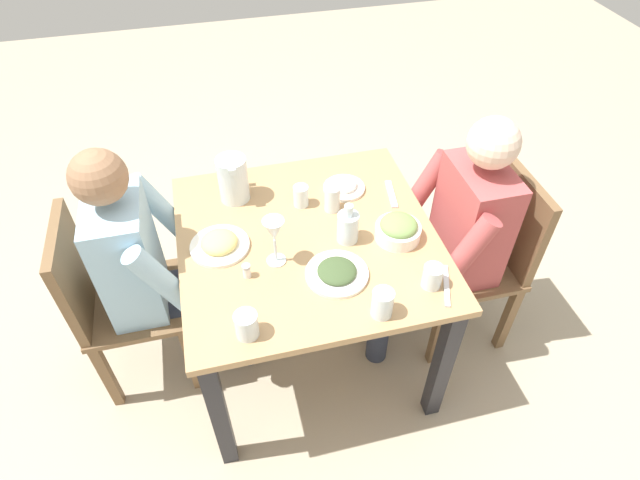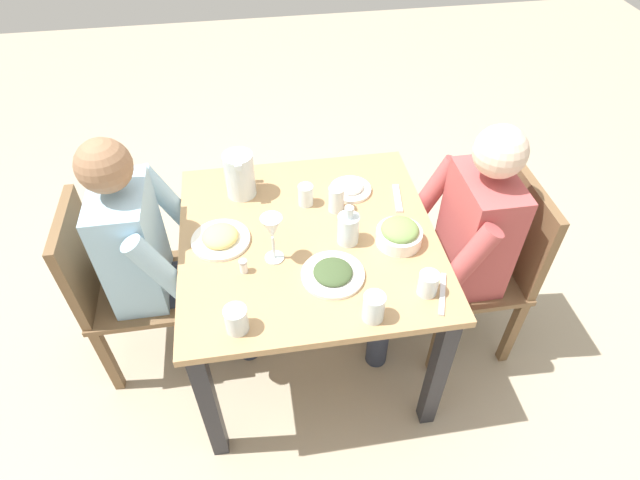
# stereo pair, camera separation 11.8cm
# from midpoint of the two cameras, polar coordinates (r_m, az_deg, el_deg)

# --- Properties ---
(ground_plane) EXTENTS (8.00, 8.00, 0.00)m
(ground_plane) POSITION_cam_midpoint_polar(r_m,az_deg,el_deg) (2.53, 0.33, -11.51)
(ground_plane) COLOR tan
(dining_table) EXTENTS (0.97, 0.97, 0.73)m
(dining_table) POSITION_cam_midpoint_polar(r_m,az_deg,el_deg) (2.05, 0.40, -1.81)
(dining_table) COLOR tan
(dining_table) RESTS_ON ground_plane
(chair_near) EXTENTS (0.40, 0.40, 0.86)m
(chair_near) POSITION_cam_midpoint_polar(r_m,az_deg,el_deg) (2.34, 19.76, -2.37)
(chair_near) COLOR brown
(chair_near) RESTS_ON ground_plane
(chair_far) EXTENTS (0.40, 0.40, 0.86)m
(chair_far) POSITION_cam_midpoint_polar(r_m,az_deg,el_deg) (2.26, -20.03, -4.55)
(chair_far) COLOR brown
(chair_far) RESTS_ON ground_plane
(diner_near) EXTENTS (0.48, 0.53, 1.15)m
(diner_near) POSITION_cam_midpoint_polar(r_m,az_deg,el_deg) (2.16, 15.86, -0.41)
(diner_near) COLOR #B24C4C
(diner_near) RESTS_ON ground_plane
(diner_far) EXTENTS (0.48, 0.53, 1.15)m
(diner_far) POSITION_cam_midpoint_polar(r_m,az_deg,el_deg) (2.12, -15.64, -1.44)
(diner_far) COLOR #9EC6E0
(diner_far) RESTS_ON ground_plane
(water_pitcher) EXTENTS (0.16, 0.12, 0.19)m
(water_pitcher) POSITION_cam_midpoint_polar(r_m,az_deg,el_deg) (2.12, -7.19, 7.07)
(water_pitcher) COLOR silver
(water_pitcher) RESTS_ON dining_table
(salad_bowl) EXTENTS (0.17, 0.17, 0.09)m
(salad_bowl) POSITION_cam_midpoint_polar(r_m,az_deg,el_deg) (1.95, 10.38, 0.63)
(salad_bowl) COLOR white
(salad_bowl) RESTS_ON dining_table
(plate_yoghurt) EXTENTS (0.17, 0.17, 0.05)m
(plate_yoghurt) POSITION_cam_midpoint_polar(r_m,az_deg,el_deg) (2.17, 4.92, 5.68)
(plate_yoghurt) COLOR white
(plate_yoghurt) RESTS_ON dining_table
(plate_fries) EXTENTS (0.22, 0.22, 0.06)m
(plate_fries) POSITION_cam_midpoint_polar(r_m,az_deg,el_deg) (1.96, -9.16, 0.22)
(plate_fries) COLOR white
(plate_fries) RESTS_ON dining_table
(plate_dolmas) EXTENTS (0.22, 0.22, 0.04)m
(plate_dolmas) POSITION_cam_midpoint_polar(r_m,az_deg,el_deg) (1.82, 3.28, -3.71)
(plate_dolmas) COLOR white
(plate_dolmas) RESTS_ON dining_table
(water_glass_near_left) EXTENTS (0.08, 0.08, 0.09)m
(water_glass_near_left) POSITION_cam_midpoint_polar(r_m,az_deg,el_deg) (1.66, -7.12, -8.69)
(water_glass_near_left) COLOR silver
(water_glass_near_left) RESTS_ON dining_table
(water_glass_far_left) EXTENTS (0.07, 0.07, 0.09)m
(water_glass_far_left) POSITION_cam_midpoint_polar(r_m,az_deg,el_deg) (1.80, 13.60, -4.72)
(water_glass_far_left) COLOR silver
(water_glass_far_left) RESTS_ON dining_table
(water_glass_near_right) EXTENTS (0.07, 0.07, 0.10)m
(water_glass_near_right) POSITION_cam_midpoint_polar(r_m,az_deg,el_deg) (1.69, 7.91, -7.36)
(water_glass_near_right) COLOR silver
(water_glass_near_right) RESTS_ON dining_table
(water_glass_by_pitcher) EXTENTS (0.06, 0.06, 0.09)m
(water_glass_by_pitcher) POSITION_cam_midpoint_polar(r_m,az_deg,el_deg) (2.08, 0.05, 4.90)
(water_glass_by_pitcher) COLOR silver
(water_glass_by_pitcher) RESTS_ON dining_table
(water_glass_center) EXTENTS (0.06, 0.06, 0.11)m
(water_glass_center) POSITION_cam_midpoint_polar(r_m,az_deg,el_deg) (2.05, 3.45, 4.43)
(water_glass_center) COLOR silver
(water_glass_center) RESTS_ON dining_table
(wine_glass) EXTENTS (0.08, 0.08, 0.20)m
(wine_glass) POSITION_cam_midpoint_polar(r_m,az_deg,el_deg) (1.79, -3.39, 1.07)
(wine_glass) COLOR silver
(wine_glass) RESTS_ON dining_table
(oil_carafe) EXTENTS (0.08, 0.08, 0.16)m
(oil_carafe) POSITION_cam_midpoint_polar(r_m,az_deg,el_deg) (1.92, 4.86, 1.07)
(oil_carafe) COLOR silver
(oil_carafe) RESTS_ON dining_table
(salt_shaker) EXTENTS (0.03, 0.03, 0.05)m
(salt_shaker) POSITION_cam_midpoint_polar(r_m,az_deg,el_deg) (1.83, -6.55, -2.91)
(salt_shaker) COLOR white
(salt_shaker) RESTS_ON dining_table
(fork_near) EXTENTS (0.17, 0.05, 0.01)m
(fork_near) POSITION_cam_midpoint_polar(r_m,az_deg,el_deg) (2.16, 10.02, 4.49)
(fork_near) COLOR silver
(fork_near) RESTS_ON dining_table
(knife_near) EXTENTS (0.18, 0.08, 0.01)m
(knife_near) POSITION_cam_midpoint_polar(r_m,az_deg,el_deg) (1.83, 15.04, -5.76)
(knife_near) COLOR silver
(knife_near) RESTS_ON dining_table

